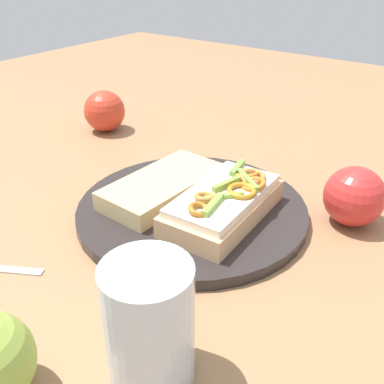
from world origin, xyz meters
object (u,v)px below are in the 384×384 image
(apple_2, at_px, (354,196))
(drinking_glass, at_px, (149,323))
(plate, at_px, (192,210))
(bread_slice_side, at_px, (162,187))
(apple_1, at_px, (104,111))
(sandwich, at_px, (225,202))

(apple_2, relative_size, drinking_glass, 0.70)
(plate, distance_m, bread_slice_side, 0.05)
(plate, xyz_separation_m, bread_slice_side, (0.00, -0.05, 0.02))
(plate, height_order, apple_1, apple_1)
(drinking_glass, bearing_deg, plate, -151.50)
(drinking_glass, bearing_deg, sandwich, -162.57)
(drinking_glass, bearing_deg, apple_2, 170.22)
(plate, relative_size, apple_1, 3.91)
(sandwich, height_order, apple_1, apple_1)
(bread_slice_side, distance_m, apple_1, 0.31)
(sandwich, xyz_separation_m, drinking_glass, (0.23, 0.07, 0.02))
(plate, xyz_separation_m, sandwich, (-0.00, 0.05, 0.03))
(bread_slice_side, relative_size, drinking_glass, 1.60)
(plate, bearing_deg, apple_2, 121.33)
(apple_1, distance_m, drinking_glass, 0.57)
(sandwich, xyz_separation_m, apple_2, (-0.10, 0.13, 0.00))
(apple_1, bearing_deg, bread_slice_side, 60.55)
(bread_slice_side, relative_size, apple_1, 2.27)
(apple_2, distance_m, drinking_glass, 0.33)
(sandwich, height_order, bread_slice_side, sandwich)
(bread_slice_side, xyz_separation_m, drinking_glass, (0.22, 0.17, 0.03))
(apple_2, bearing_deg, drinking_glass, -9.78)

